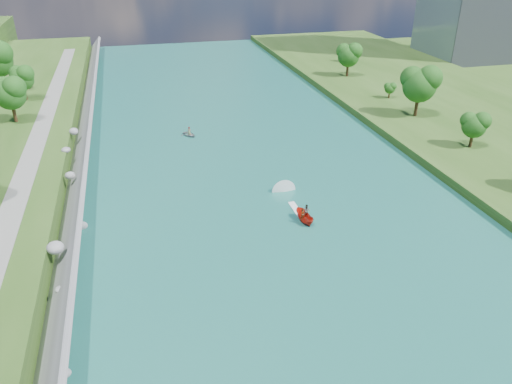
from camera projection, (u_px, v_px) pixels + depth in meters
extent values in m
plane|color=#2D5119|center=(319.00, 291.00, 52.58)|extent=(260.00, 260.00, 0.00)
cube|color=#19605F|center=(268.00, 203.00, 69.77)|extent=(55.00, 240.00, 0.10)
cube|color=slate|center=(72.00, 215.00, 63.19)|extent=(3.54, 236.00, 4.05)
ellipsoid|color=gray|center=(65.00, 373.00, 41.55)|extent=(0.97, 0.98, 0.60)
ellipsoid|color=gray|center=(60.00, 290.00, 49.61)|extent=(1.08, 1.02, 0.66)
ellipsoid|color=gray|center=(55.00, 248.00, 53.85)|extent=(1.85, 1.88, 1.35)
ellipsoid|color=gray|center=(82.00, 226.00, 63.60)|extent=(1.40, 1.13, 1.10)
ellipsoid|color=gray|center=(70.00, 176.00, 70.60)|extent=(1.43, 1.20, 1.13)
ellipsoid|color=gray|center=(66.00, 150.00, 77.77)|extent=(1.40, 1.61, 0.84)
ellipsoid|color=gray|center=(74.00, 131.00, 84.90)|extent=(1.54, 1.69, 1.22)
ellipsoid|color=gray|center=(88.00, 124.00, 96.39)|extent=(1.32, 1.53, 0.81)
cube|color=gray|center=(12.00, 209.00, 60.90)|extent=(3.00, 200.00, 0.10)
ellipsoid|color=#195215|center=(10.00, 95.00, 87.67)|extent=(5.80, 5.80, 9.67)
ellipsoid|color=#195215|center=(22.00, 79.00, 100.05)|extent=(4.96, 4.96, 8.27)
ellipsoid|color=#195215|center=(474.00, 127.00, 82.74)|extent=(4.33, 4.33, 7.22)
ellipsoid|color=#195215|center=(419.00, 87.00, 96.43)|extent=(6.99, 6.99, 11.65)
ellipsoid|color=#195215|center=(390.00, 89.00, 108.88)|extent=(2.44, 2.44, 4.06)
ellipsoid|color=#195215|center=(348.00, 57.00, 124.82)|extent=(5.83, 5.83, 9.72)
ellipsoid|color=#195215|center=(345.00, 54.00, 140.66)|extent=(2.50, 2.50, 4.17)
imported|color=red|center=(304.00, 216.00, 64.81)|extent=(1.92, 3.91, 1.45)
imported|color=#66605B|center=(303.00, 215.00, 64.16)|extent=(0.74, 0.64, 1.70)
imported|color=#66605B|center=(307.00, 211.00, 65.12)|extent=(0.89, 0.71, 1.76)
cube|color=white|center=(297.00, 210.00, 67.71)|extent=(0.90, 5.00, 0.06)
imported|color=gray|center=(189.00, 134.00, 92.84)|extent=(3.56, 3.87, 0.65)
imported|color=#66605B|center=(189.00, 131.00, 92.54)|extent=(0.82, 0.65, 1.47)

